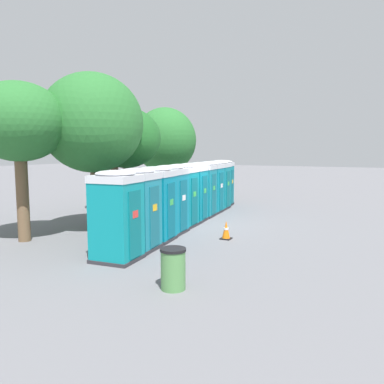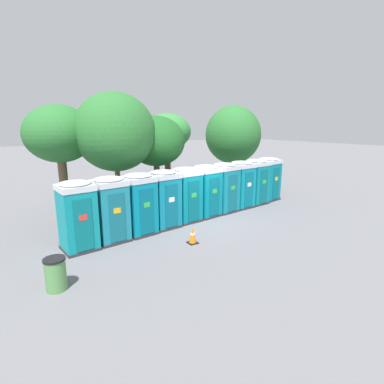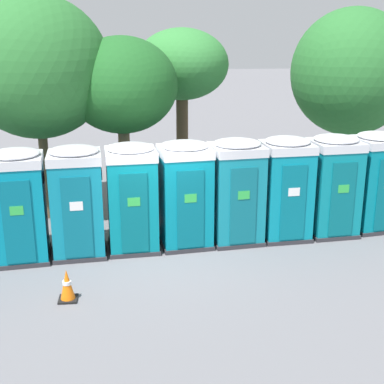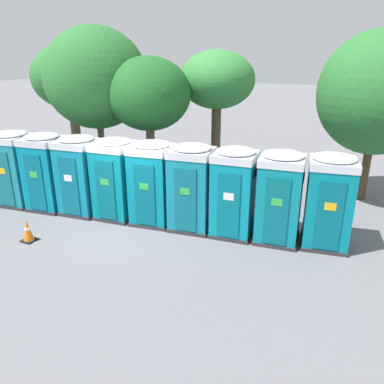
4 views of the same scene
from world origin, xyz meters
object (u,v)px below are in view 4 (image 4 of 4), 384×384
at_px(street_tree_0, 70,78).
at_px(street_tree_2, 96,78).
at_px(portapotty_3, 80,175).
at_px(portapotty_6, 192,187).
at_px(street_tree_3, 217,81).
at_px(portapotty_8, 280,197).
at_px(traffic_cone, 28,231).
at_px(street_tree_1, 378,94).
at_px(portapotty_4, 115,178).
at_px(portapotty_1, 15,168).
at_px(portapotty_9, 329,201).
at_px(street_tree_4, 149,95).
at_px(portapotty_5, 152,182).
at_px(portapotty_2, 46,171).
at_px(portapotty_7, 234,192).

relative_size(street_tree_0, street_tree_2, 0.90).
xyz_separation_m(portapotty_3, portapotty_6, (3.75, 0.41, -0.00)).
xyz_separation_m(portapotty_3, street_tree_3, (2.83, 4.74, 2.66)).
distance_m(portapotty_8, traffic_cone, 6.99).
bearing_deg(street_tree_1, portapotty_4, -145.19).
bearing_deg(street_tree_0, street_tree_2, -27.03).
height_order(street_tree_3, traffic_cone, street_tree_3).
bearing_deg(traffic_cone, portapotty_1, 141.40).
xyz_separation_m(portapotty_9, street_tree_4, (-6.43, 1.81, 2.29)).
distance_m(portapotty_6, traffic_cone, 4.73).
bearing_deg(portapotty_6, portapotty_5, -174.79).
distance_m(portapotty_1, portapotty_4, 3.77).
height_order(portapotty_4, portapotty_6, same).
xyz_separation_m(portapotty_1, street_tree_1, (10.83, 5.41, 2.41)).
height_order(portapotty_5, street_tree_2, street_tree_2).
relative_size(portapotty_2, street_tree_4, 0.52).
xyz_separation_m(portapotty_1, portapotty_9, (9.98, 1.21, -0.00)).
bearing_deg(portapotty_6, street_tree_2, 155.34).
bearing_deg(portapotty_4, portapotty_6, 5.50).
height_order(portapotty_3, portapotty_6, same).
height_order(street_tree_1, street_tree_3, street_tree_1).
bearing_deg(portapotty_2, street_tree_1, 28.84).
bearing_deg(portapotty_9, portapotty_2, -172.96).
xyz_separation_m(portapotty_5, portapotty_9, (4.99, 0.61, -0.00)).
height_order(portapotty_1, street_tree_0, street_tree_0).
relative_size(portapotty_3, street_tree_1, 0.44).
distance_m(portapotty_9, street_tree_1, 4.91).
distance_m(street_tree_2, street_tree_3, 4.46).
bearing_deg(portapotty_7, street_tree_1, 53.85).
bearing_deg(street_tree_3, portapotty_4, -109.11).
height_order(street_tree_2, street_tree_3, street_tree_2).
bearing_deg(portapotty_7, portapotty_6, -174.54).
bearing_deg(portapotty_6, portapotty_2, -173.31).
bearing_deg(portapotty_4, portapotty_1, -172.74).
bearing_deg(portapotty_1, street_tree_3, 43.48).
bearing_deg(portapotty_8, portapotty_3, -174.03).
distance_m(portapotty_2, street_tree_0, 5.21).
xyz_separation_m(portapotty_8, street_tree_0, (-9.58, 3.12, 2.68)).
height_order(portapotty_5, street_tree_4, street_tree_4).
bearing_deg(portapotty_2, portapotty_5, 7.18).
relative_size(portapotty_4, portapotty_8, 1.00).
bearing_deg(street_tree_4, street_tree_2, -177.85).
bearing_deg(portapotty_5, portapotty_4, -174.21).
bearing_deg(portapotty_1, portapotty_4, 7.26).
relative_size(street_tree_1, street_tree_4, 1.17).
relative_size(portapotty_1, traffic_cone, 3.97).
relative_size(portapotty_5, street_tree_4, 0.52).
height_order(portapotty_5, street_tree_1, street_tree_1).
bearing_deg(portapotty_7, portapotty_2, -173.56).
distance_m(portapotty_8, street_tree_0, 10.43).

